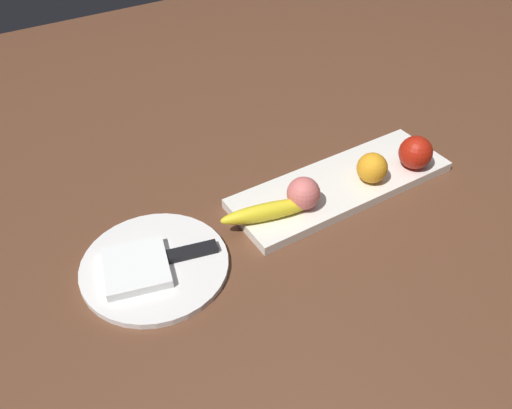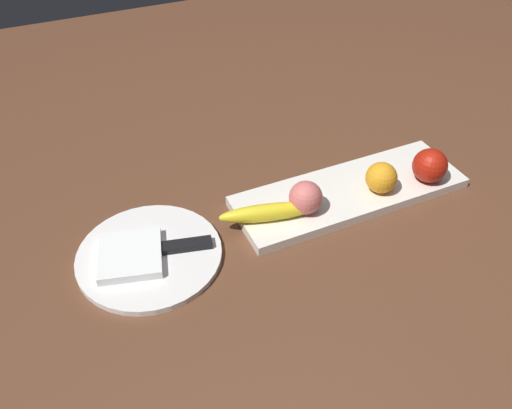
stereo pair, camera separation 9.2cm
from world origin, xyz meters
The scene contains 9 objects.
ground_plane centered at (0.00, 0.00, 0.00)m, with size 2.40×2.40×0.00m, color brown.
fruit_tray centered at (0.05, -0.03, 0.01)m, with size 0.47×0.15×0.02m, color white.
apple centered at (-0.11, 0.01, 0.05)m, with size 0.07×0.07×0.07m, color #AE1C0D.
banana centered at (0.23, -0.01, 0.04)m, with size 0.18×0.03×0.03m, color yellow.
orange_near_apple centered at (0.00, 0.00, 0.05)m, with size 0.06×0.06×0.06m, color orange.
peach centered at (0.16, -0.01, 0.05)m, with size 0.06×0.06×0.06m, color #D56862.
dinner_plate centered at (0.45, -0.03, 0.01)m, with size 0.25×0.25×0.01m, color white.
folded_napkin centered at (0.49, -0.03, 0.02)m, with size 0.11×0.11×0.02m, color white.
knife centered at (0.41, -0.02, 0.02)m, with size 0.18×0.06×0.01m.
Camera 2 is at (0.54, 0.61, 0.66)m, focal length 36.05 mm.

